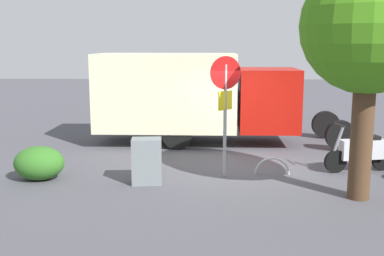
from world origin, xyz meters
name	(u,v)px	position (x,y,z in m)	size (l,w,h in m)	color
ground_plane	(242,167)	(0.00, 0.00, 0.00)	(60.00, 60.00, 0.00)	#47474E
box_truck_near	(198,93)	(1.19, -2.97, 1.57)	(7.85, 2.27, 2.81)	black
motorcycle	(361,151)	(-2.89, 0.36, 0.52)	(1.79, 0.66, 1.20)	black
stop_sign	(225,98)	(0.48, 0.89, 1.89)	(0.71, 0.33, 2.84)	#9E9EA3
street_tree	(368,29)	(-2.19, 2.45, 3.41)	(2.64, 2.64, 4.78)	#47301E
utility_cabinet	(147,161)	(2.26, 1.53, 0.52)	(0.66, 0.48, 1.03)	slate
bike_rack_hoop	(272,174)	(-0.68, 0.70, 0.00)	(0.85, 0.85, 0.05)	#B7B7BC
shrub_mid_verge	(39,163)	(4.78, 1.30, 0.39)	(1.16, 0.95, 0.79)	#2E6520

